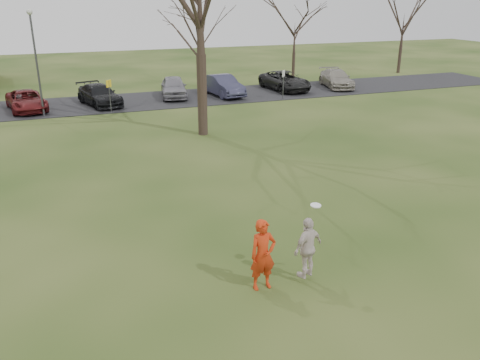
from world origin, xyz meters
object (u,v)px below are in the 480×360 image
(car_7, at_px, (336,79))
(catching_play, at_px, (308,247))
(car_3, at_px, (99,95))
(player_defender, at_px, (263,255))
(car_6, at_px, (285,81))
(lamp_post, at_px, (35,50))
(car_4, at_px, (174,87))
(car_2, at_px, (27,101))
(car_5, at_px, (223,85))

(car_7, relative_size, catching_play, 2.38)
(car_3, relative_size, catching_play, 2.34)
(player_defender, relative_size, car_6, 0.37)
(catching_play, relative_size, lamp_post, 0.32)
(player_defender, distance_m, catching_play, 1.20)
(car_4, bearing_deg, car_2, -163.85)
(player_defender, xyz_separation_m, car_5, (7.22, 24.51, -0.15))
(car_6, height_order, lamp_post, lamp_post)
(catching_play, bearing_deg, player_defender, 174.62)
(car_3, height_order, car_5, car_5)
(car_5, height_order, lamp_post, lamp_post)
(car_4, distance_m, car_5, 3.60)
(car_2, distance_m, car_6, 18.69)
(car_5, bearing_deg, catching_play, -111.88)
(car_2, distance_m, car_7, 23.09)
(car_2, xyz_separation_m, car_6, (18.67, 0.87, 0.08))
(car_2, height_order, catching_play, catching_play)
(car_5, bearing_deg, car_4, 160.53)
(player_defender, xyz_separation_m, catching_play, (1.19, -0.11, 0.04))
(car_7, xyz_separation_m, catching_play, (-15.71, -24.83, 0.25))
(car_3, distance_m, car_5, 8.84)
(car_2, relative_size, car_4, 1.04)
(car_6, bearing_deg, car_3, 178.46)
(car_4, bearing_deg, car_7, 7.99)
(car_4, bearing_deg, car_6, 9.11)
(player_defender, xyz_separation_m, car_6, (12.49, 25.06, -0.18))
(player_defender, xyz_separation_m, car_4, (3.69, 25.22, -0.15))
(player_defender, distance_m, car_4, 25.49)
(player_defender, xyz_separation_m, lamp_post, (-5.20, 22.27, 3.03))
(car_5, relative_size, car_7, 0.96)
(car_5, bearing_deg, lamp_post, -177.90)
(car_3, height_order, car_6, car_6)
(car_5, xyz_separation_m, car_6, (5.28, 0.54, -0.04))
(lamp_post, bearing_deg, player_defender, -76.85)
(car_3, xyz_separation_m, car_6, (14.12, 0.72, 0.04))
(car_5, xyz_separation_m, lamp_post, (-12.42, -2.24, 3.18))
(player_defender, bearing_deg, car_2, 102.68)
(car_3, distance_m, catching_play, 24.61)
(car_6, distance_m, car_7, 4.43)
(car_6, xyz_separation_m, car_7, (4.41, -0.34, -0.03))
(player_defender, height_order, car_6, player_defender)
(car_4, bearing_deg, player_defender, -88.15)
(car_5, distance_m, catching_play, 25.35)
(car_5, distance_m, car_7, 9.69)
(car_4, height_order, car_7, car_4)
(car_3, xyz_separation_m, car_7, (18.53, 0.38, 0.01))
(car_5, xyz_separation_m, catching_play, (-6.02, -24.63, 0.19))
(car_3, relative_size, car_7, 0.98)
(car_2, distance_m, car_5, 13.40)
(car_3, relative_size, car_4, 1.06)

